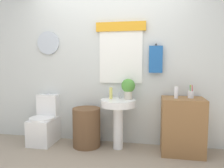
# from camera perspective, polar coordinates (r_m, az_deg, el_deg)

# --- Properties ---
(back_wall) EXTENTS (4.40, 0.18, 2.60)m
(back_wall) POSITION_cam_1_polar(r_m,az_deg,el_deg) (3.43, -0.21, 6.03)
(back_wall) COLOR silver
(back_wall) RESTS_ON ground_plane
(toilet) EXTENTS (0.38, 0.51, 0.78)m
(toilet) POSITION_cam_1_polar(r_m,az_deg,el_deg) (3.67, -17.42, -10.18)
(toilet) COLOR white
(toilet) RESTS_ON ground_plane
(laundry_hamper) EXTENTS (0.42, 0.42, 0.59)m
(laundry_hamper) POSITION_cam_1_polar(r_m,az_deg,el_deg) (3.37, -6.78, -11.35)
(laundry_hamper) COLOR brown
(laundry_hamper) RESTS_ON ground_plane
(pedestal_sink) EXTENTS (0.52, 0.52, 0.74)m
(pedestal_sink) POSITION_cam_1_polar(r_m,az_deg,el_deg) (3.20, 1.66, -7.36)
(pedestal_sink) COLOR white
(pedestal_sink) RESTS_ON ground_plane
(faucet) EXTENTS (0.03, 0.03, 0.10)m
(faucet) POSITION_cam_1_polar(r_m,az_deg,el_deg) (3.27, 2.00, -2.96)
(faucet) COLOR silver
(faucet) RESTS_ON pedestal_sink
(wooden_cabinet) EXTENTS (0.58, 0.44, 0.79)m
(wooden_cabinet) POSITION_cam_1_polar(r_m,az_deg,el_deg) (3.23, 18.21, -10.55)
(wooden_cabinet) COLOR olive
(wooden_cabinet) RESTS_ON ground_plane
(soap_bottle) EXTENTS (0.05, 0.05, 0.17)m
(soap_bottle) POSITION_cam_1_polar(r_m,az_deg,el_deg) (3.22, -0.30, -2.45)
(soap_bottle) COLOR #DBD166
(soap_bottle) RESTS_ON pedestal_sink
(potted_plant) EXTENTS (0.21, 0.21, 0.31)m
(potted_plant) POSITION_cam_1_polar(r_m,az_deg,el_deg) (3.17, 4.35, -0.85)
(potted_plant) COLOR beige
(potted_plant) RESTS_ON pedestal_sink
(lotion_bottle) EXTENTS (0.05, 0.05, 0.16)m
(lotion_bottle) POSITION_cam_1_polar(r_m,az_deg,el_deg) (3.08, 16.72, -2.19)
(lotion_bottle) COLOR white
(lotion_bottle) RESTS_ON wooden_cabinet
(toothbrush_cup) EXTENTS (0.08, 0.08, 0.19)m
(toothbrush_cup) POSITION_cam_1_polar(r_m,az_deg,el_deg) (3.17, 20.23, -2.59)
(toothbrush_cup) COLOR silver
(toothbrush_cup) RESTS_ON wooden_cabinet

